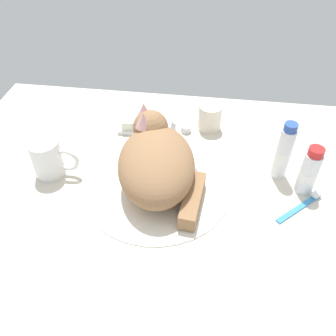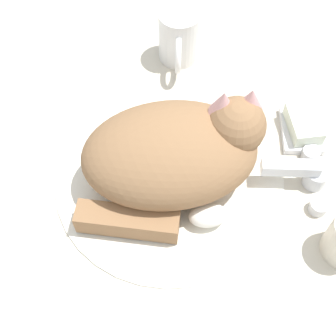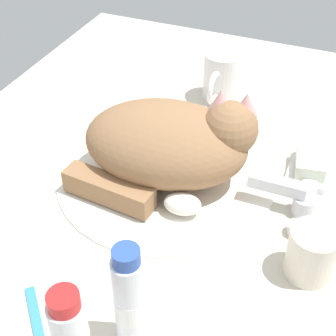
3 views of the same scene
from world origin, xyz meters
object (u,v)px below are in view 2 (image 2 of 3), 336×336
at_px(cat, 177,153).
at_px(soap_bar, 304,124).
at_px(coffee_mug, 179,37).
at_px(faucet, 307,175).

bearing_deg(cat, soap_bar, 115.11).
bearing_deg(cat, coffee_mug, -179.29).
height_order(coffee_mug, soap_bar, coffee_mug).
bearing_deg(coffee_mug, soap_bar, 50.99).
bearing_deg(coffee_mug, faucet, 37.33).
distance_m(coffee_mug, soap_bar, 0.27).
bearing_deg(faucet, cat, -90.15).
height_order(faucet, soap_bar, faucet).
bearing_deg(soap_bar, cat, -64.89).
bearing_deg(faucet, soap_bar, 176.48).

